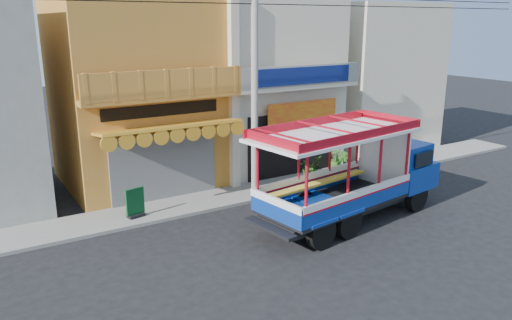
{
  "coord_description": "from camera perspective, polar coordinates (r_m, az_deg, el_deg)",
  "views": [
    {
      "loc": [
        -10.56,
        -12.36,
        6.71
      ],
      "look_at": [
        -1.43,
        2.5,
        1.85
      ],
      "focal_mm": 35.0,
      "sensor_mm": 36.0,
      "label": 1
    }
  ],
  "objects": [
    {
      "name": "songthaew_truck",
      "position": [
        17.77,
        11.95,
        -1.17
      ],
      "size": [
        7.79,
        3.43,
        3.51
      ],
      "color": "black",
      "rests_on": "ground"
    },
    {
      "name": "filler_building_right",
      "position": [
        28.38,
        12.38,
        9.33
      ],
      "size": [
        6.0,
        6.0,
        7.6
      ],
      "primitive_type": "cube",
      "color": "beige",
      "rests_on": "ground"
    },
    {
      "name": "potted_plant_c",
      "position": [
        23.14,
        9.06,
        0.21
      ],
      "size": [
        0.71,
        0.71,
        1.08
      ],
      "primitive_type": "imported",
      "rotation": [
        0.0,
        0.0,
        4.52
      ],
      "color": "#2E601B",
      "rests_on": "sidewalk"
    },
    {
      "name": "potted_plant_b",
      "position": [
        22.49,
        10.08,
        -0.36
      ],
      "size": [
        0.69,
        0.72,
        1.02
      ],
      "primitive_type": "imported",
      "rotation": [
        0.0,
        0.0,
        2.15
      ],
      "color": "#2E601B",
      "rests_on": "sidewalk"
    },
    {
      "name": "ground",
      "position": [
        17.59,
        8.33,
        -7.03
      ],
      "size": [
        90.0,
        90.0,
        0.0
      ],
      "primitive_type": "plane",
      "color": "black",
      "rests_on": "ground"
    },
    {
      "name": "green_sign",
      "position": [
        17.87,
        -13.64,
        -5.02
      ],
      "size": [
        0.68,
        0.42,
        1.05
      ],
      "color": "black",
      "rests_on": "sidewalk"
    },
    {
      "name": "shophouse_left",
      "position": [
        21.51,
        -13.72,
        8.19
      ],
      "size": [
        6.0,
        7.5,
        8.24
      ],
      "color": "#B67B28",
      "rests_on": "ground"
    },
    {
      "name": "potted_plant_a",
      "position": [
        21.55,
        6.16,
        -0.87
      ],
      "size": [
        1.16,
        1.09,
        1.05
      ],
      "primitive_type": "imported",
      "rotation": [
        0.0,
        0.0,
        0.34
      ],
      "color": "#2E601B",
      "rests_on": "sidewalk"
    },
    {
      "name": "shophouse_right",
      "position": [
        24.03,
        0.15,
        9.36
      ],
      "size": [
        6.0,
        6.75,
        8.24
      ],
      "color": "beige",
      "rests_on": "ground"
    },
    {
      "name": "utility_pole",
      "position": [
        18.5,
        0.23,
        10.37
      ],
      "size": [
        28.0,
        0.26,
        9.0
      ],
      "color": "gray",
      "rests_on": "ground"
    },
    {
      "name": "party_pilaster",
      "position": [
        19.87,
        -2.51,
        7.72
      ],
      "size": [
        0.35,
        0.3,
        8.0
      ],
      "primitive_type": "cube",
      "color": "beige",
      "rests_on": "ground"
    },
    {
      "name": "sidewalk",
      "position": [
        20.58,
        1.21,
        -3.29
      ],
      "size": [
        30.0,
        2.0,
        0.12
      ],
      "primitive_type": "cube",
      "color": "slate",
      "rests_on": "ground"
    }
  ]
}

